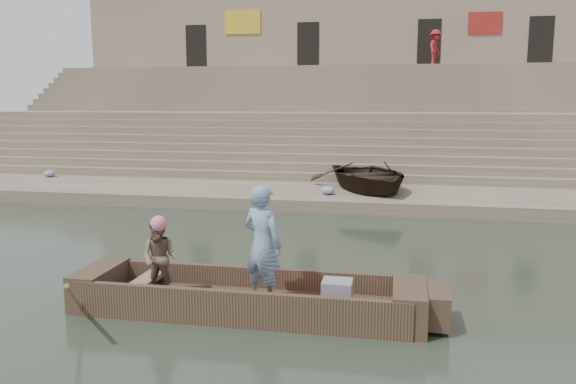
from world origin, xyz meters
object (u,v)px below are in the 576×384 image
(beached_rowboat, at_px, (368,176))
(rowing_man, at_px, (160,258))
(standing_man, at_px, (263,244))
(pedestrian, at_px, (435,48))
(television, at_px, (336,293))
(main_rowboat, at_px, (246,306))

(beached_rowboat, bearing_deg, rowing_man, -126.36)
(standing_man, relative_size, pedestrian, 0.97)
(television, xyz_separation_m, pedestrian, (2.67, 24.37, 5.74))
(beached_rowboat, bearing_deg, main_rowboat, -119.12)
(beached_rowboat, relative_size, pedestrian, 2.37)
(standing_man, relative_size, television, 4.07)
(beached_rowboat, bearing_deg, pedestrian, 56.81)
(rowing_man, relative_size, beached_rowboat, 0.28)
(standing_man, bearing_deg, television, -152.31)
(television, bearing_deg, standing_man, -176.55)
(rowing_man, height_order, pedestrian, pedestrian)
(rowing_man, height_order, beached_rowboat, rowing_man)
(rowing_man, relative_size, pedestrian, 0.65)
(television, relative_size, pedestrian, 0.24)
(standing_man, xyz_separation_m, rowing_man, (-1.70, -0.03, -0.31))
(beached_rowboat, height_order, pedestrian, pedestrian)
(television, height_order, beached_rowboat, beached_rowboat)
(television, bearing_deg, rowing_man, -178.10)
(television, distance_m, pedestrian, 25.17)
(rowing_man, bearing_deg, pedestrian, 78.52)
(standing_man, distance_m, beached_rowboat, 10.69)
(standing_man, bearing_deg, rowing_man, 25.08)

